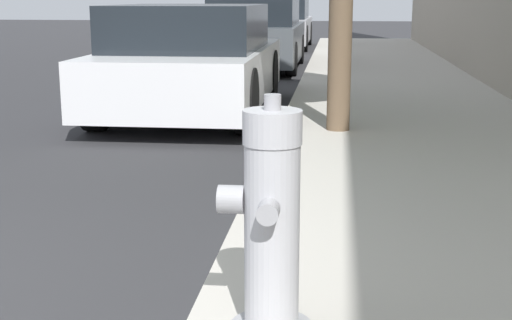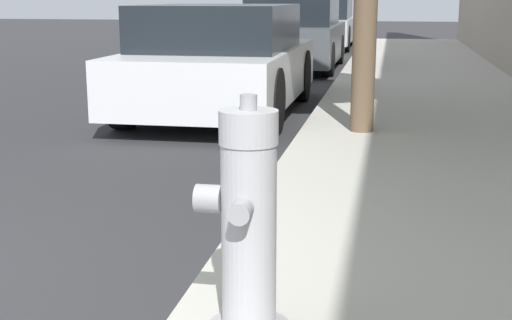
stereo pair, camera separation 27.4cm
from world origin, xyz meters
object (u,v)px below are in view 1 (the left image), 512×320
fire_hydrant (271,228)px  parked_car_mid (256,35)px  parked_car_near (192,61)px  parked_car_far (280,24)px

fire_hydrant → parked_car_mid: (-1.42, 11.81, 0.08)m
fire_hydrant → parked_car_mid: parked_car_mid is taller
fire_hydrant → parked_car_near: bearing=104.3°
parked_car_near → parked_car_mid: size_ratio=1.02×
fire_hydrant → parked_car_near: 6.29m
fire_hydrant → parked_car_far: 17.78m
parked_car_mid → parked_car_near: bearing=-91.3°
parked_car_mid → fire_hydrant: bearing=-83.1°
fire_hydrant → parked_car_near: (-1.55, 6.09, 0.07)m
parked_car_near → parked_car_far: size_ratio=0.95×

